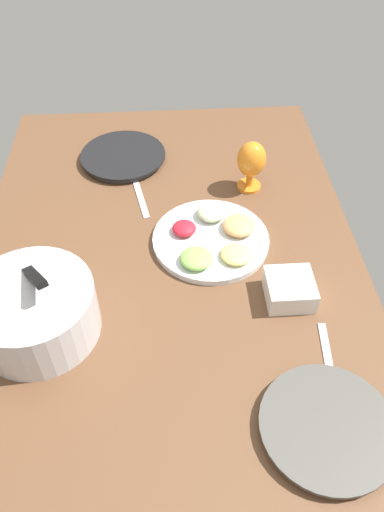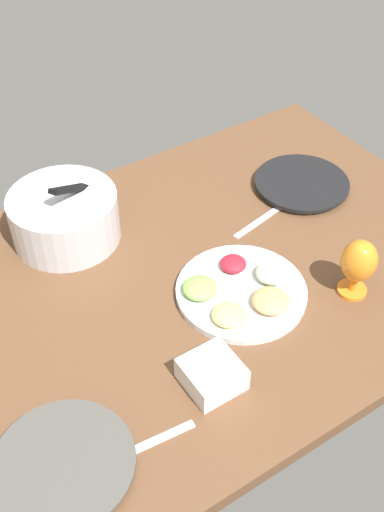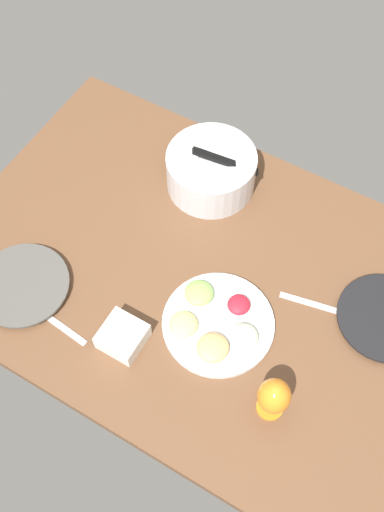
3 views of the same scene
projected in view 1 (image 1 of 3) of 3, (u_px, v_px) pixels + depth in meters
The scene contains 9 objects.
ground_plane at pixel (171, 273), 134.38cm from camera, with size 160.00×104.00×4.00cm, color brown.
dinner_plate_left at pixel (328, 427), 101.24cm from camera, with size 27.86×27.86×2.42cm.
dinner_plate_right at pixel (124, 157), 165.65cm from camera, with size 27.82×27.82×2.35cm.
mixing_bowl at pixel (35, 310), 114.21cm from camera, with size 28.91×28.64×20.34cm.
fruit_platter at pixel (213, 238), 138.42cm from camera, with size 32.19×32.19×5.22cm.
hurricane_glass_orange at pixel (252, 161), 149.48cm from camera, with size 8.71×8.71×16.02cm.
square_bowl_white at pixel (290, 288), 123.75cm from camera, with size 11.65×11.65×5.97cm.
fork_by_left_plate at pixel (328, 355), 113.98cm from camera, with size 18.00×1.80×0.60cm, color silver.
fork_by_right_plate at pixel (141, 198), 152.33cm from camera, with size 18.00×1.80×0.60cm, color silver.
Camera 1 is at (-89.72, 0.14, 98.31)cm, focal length 35.29 mm.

